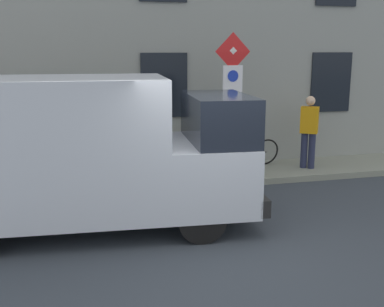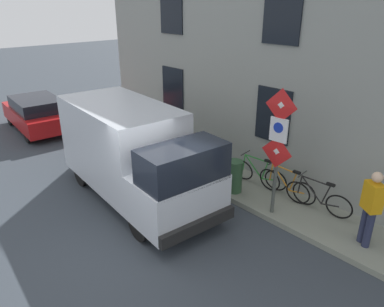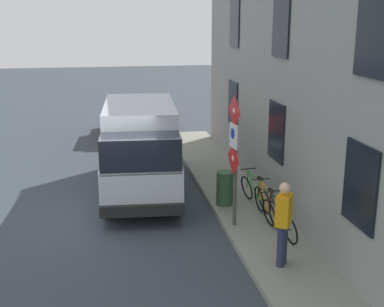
{
  "view_description": "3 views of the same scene",
  "coord_description": "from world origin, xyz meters",
  "px_view_note": "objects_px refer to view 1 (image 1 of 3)",
  "views": [
    {
      "loc": [
        -6.67,
        2.07,
        2.93
      ],
      "look_at": [
        1.87,
        -0.07,
        0.97
      ],
      "focal_mm": 44.14,
      "sensor_mm": 36.0,
      "label": 1
    },
    {
      "loc": [
        -3.75,
        -5.56,
        5.0
      ],
      "look_at": [
        2.18,
        1.01,
        1.23
      ],
      "focal_mm": 33.69,
      "sensor_mm": 36.0,
      "label": 2
    },
    {
      "loc": [
        -0.1,
        -12.03,
        4.95
      ],
      "look_at": [
        2.21,
        0.73,
        1.42
      ],
      "focal_mm": 47.48,
      "sensor_mm": 36.0,
      "label": 3
    }
  ],
  "objects_px": {
    "bicycle_orange": "(210,154)",
    "bicycle_green": "(172,156)",
    "delivery_van": "(84,150)",
    "bicycle_black": "(247,152)",
    "pedestrian": "(309,130)",
    "sign_post_stacked": "(232,91)",
    "litter_bin": "(168,161)"
  },
  "relations": [
    {
      "from": "bicycle_black",
      "to": "bicycle_orange",
      "type": "relative_size",
      "value": 1.0
    },
    {
      "from": "bicycle_green",
      "to": "pedestrian",
      "type": "xyz_separation_m",
      "value": [
        -0.43,
        -3.21,
        0.56
      ]
    },
    {
      "from": "litter_bin",
      "to": "sign_post_stacked",
      "type": "bearing_deg",
      "value": -96.14
    },
    {
      "from": "sign_post_stacked",
      "to": "pedestrian",
      "type": "distance_m",
      "value": 2.36
    },
    {
      "from": "bicycle_green",
      "to": "delivery_van",
      "type": "bearing_deg",
      "value": 45.63
    },
    {
      "from": "delivery_van",
      "to": "bicycle_black",
      "type": "height_order",
      "value": "delivery_van"
    },
    {
      "from": "bicycle_orange",
      "to": "litter_bin",
      "type": "height_order",
      "value": "litter_bin"
    },
    {
      "from": "bicycle_black",
      "to": "pedestrian",
      "type": "xyz_separation_m",
      "value": [
        -0.43,
        -1.38,
        0.56
      ]
    },
    {
      "from": "sign_post_stacked",
      "to": "bicycle_green",
      "type": "bearing_deg",
      "value": 51.19
    },
    {
      "from": "sign_post_stacked",
      "to": "pedestrian",
      "type": "xyz_separation_m",
      "value": [
        0.47,
        -2.09,
        -1.0
      ]
    },
    {
      "from": "bicycle_black",
      "to": "bicycle_green",
      "type": "height_order",
      "value": "same"
    },
    {
      "from": "delivery_van",
      "to": "bicycle_black",
      "type": "relative_size",
      "value": 3.18
    },
    {
      "from": "litter_bin",
      "to": "bicycle_orange",
      "type": "bearing_deg",
      "value": -57.01
    },
    {
      "from": "delivery_van",
      "to": "bicycle_orange",
      "type": "distance_m",
      "value": 4.14
    },
    {
      "from": "delivery_van",
      "to": "bicycle_green",
      "type": "distance_m",
      "value": 3.55
    },
    {
      "from": "pedestrian",
      "to": "litter_bin",
      "type": "relative_size",
      "value": 1.91
    },
    {
      "from": "pedestrian",
      "to": "delivery_van",
      "type": "bearing_deg",
      "value": -31.37
    },
    {
      "from": "bicycle_green",
      "to": "pedestrian",
      "type": "distance_m",
      "value": 3.29
    },
    {
      "from": "sign_post_stacked",
      "to": "pedestrian",
      "type": "relative_size",
      "value": 1.75
    },
    {
      "from": "sign_post_stacked",
      "to": "bicycle_orange",
      "type": "xyz_separation_m",
      "value": [
        0.9,
        0.21,
        -1.56
      ]
    },
    {
      "from": "pedestrian",
      "to": "bicycle_black",
      "type": "bearing_deg",
      "value": -73.15
    },
    {
      "from": "bicycle_black",
      "to": "litter_bin",
      "type": "bearing_deg",
      "value": 13.16
    },
    {
      "from": "bicycle_green",
      "to": "pedestrian",
      "type": "height_order",
      "value": "pedestrian"
    },
    {
      "from": "delivery_van",
      "to": "bicycle_orange",
      "type": "bearing_deg",
      "value": 47.79
    },
    {
      "from": "bicycle_orange",
      "to": "bicycle_green",
      "type": "distance_m",
      "value": 0.91
    },
    {
      "from": "sign_post_stacked",
      "to": "bicycle_black",
      "type": "xyz_separation_m",
      "value": [
        0.9,
        -0.71,
        -1.56
      ]
    },
    {
      "from": "delivery_van",
      "to": "pedestrian",
      "type": "bearing_deg",
      "value": 28.47
    },
    {
      "from": "bicycle_black",
      "to": "litter_bin",
      "type": "distance_m",
      "value": 2.21
    },
    {
      "from": "delivery_van",
      "to": "litter_bin",
      "type": "relative_size",
      "value": 6.07
    },
    {
      "from": "bicycle_orange",
      "to": "delivery_van",
      "type": "bearing_deg",
      "value": 42.04
    },
    {
      "from": "bicycle_green",
      "to": "sign_post_stacked",
      "type": "bearing_deg",
      "value": 132.65
    },
    {
      "from": "delivery_van",
      "to": "bicycle_black",
      "type": "distance_m",
      "value": 4.83
    }
  ]
}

